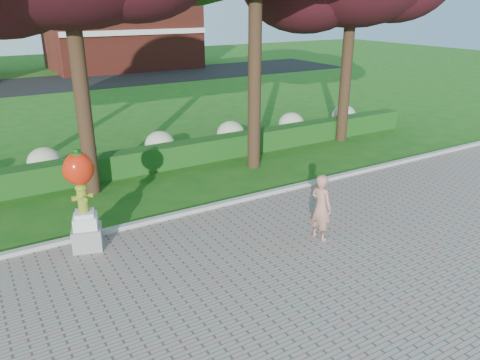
{
  "coord_description": "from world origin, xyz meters",
  "views": [
    {
      "loc": [
        -4.94,
        -7.68,
        5.44
      ],
      "look_at": [
        0.25,
        1.0,
        1.59
      ],
      "focal_mm": 35.0,
      "sensor_mm": 36.0,
      "label": 1
    }
  ],
  "objects": [
    {
      "name": "woman",
      "position": [
        1.95,
        0.08,
        0.86
      ],
      "size": [
        0.47,
        0.65,
        1.65
      ],
      "primitive_type": "imported",
      "rotation": [
        0.0,
        0.0,
        1.7
      ],
      "color": "#B27565",
      "rests_on": "walkway"
    },
    {
      "name": "lawn_hedge",
      "position": [
        0.0,
        7.0,
        0.4
      ],
      "size": [
        24.0,
        0.7,
        0.8
      ],
      "primitive_type": "cube",
      "color": "#184614",
      "rests_on": "ground"
    },
    {
      "name": "hydrangea_row",
      "position": [
        0.57,
        8.0,
        0.55
      ],
      "size": [
        20.1,
        1.1,
        0.99
      ],
      "color": "#C2C094",
      "rests_on": "ground"
    },
    {
      "name": "curb",
      "position": [
        0.0,
        3.0,
        0.07
      ],
      "size": [
        40.0,
        0.18,
        0.15
      ],
      "primitive_type": "cube",
      "color": "#ADADA5",
      "rests_on": "ground"
    },
    {
      "name": "building_right",
      "position": [
        8.0,
        34.0,
        3.2
      ],
      "size": [
        12.0,
        8.0,
        6.4
      ],
      "primitive_type": "cube",
      "color": "maroon",
      "rests_on": "ground"
    },
    {
      "name": "hydrant_sculpture",
      "position": [
        -3.01,
        2.5,
        1.32
      ],
      "size": [
        0.81,
        0.81,
        2.41
      ],
      "rotation": [
        0.0,
        0.0,
        -0.29
      ],
      "color": "gray",
      "rests_on": "walkway"
    },
    {
      "name": "street",
      "position": [
        0.0,
        28.0,
        0.01
      ],
      "size": [
        50.0,
        8.0,
        0.02
      ],
      "primitive_type": "cube",
      "color": "black",
      "rests_on": "ground"
    },
    {
      "name": "ground",
      "position": [
        0.0,
        0.0,
        0.0
      ],
      "size": [
        100.0,
        100.0,
        0.0
      ],
      "primitive_type": "plane",
      "color": "#1B5816",
      "rests_on": "ground"
    }
  ]
}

